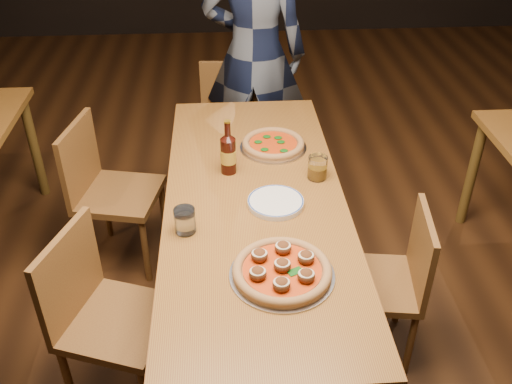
{
  "coord_description": "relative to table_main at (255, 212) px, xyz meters",
  "views": [
    {
      "loc": [
        -0.13,
        -2.07,
        2.2
      ],
      "look_at": [
        0.0,
        -0.05,
        0.82
      ],
      "focal_mm": 40.0,
      "sensor_mm": 36.0,
      "label": 1
    }
  ],
  "objects": [
    {
      "name": "pizza_margherita",
      "position": [
        0.12,
        0.45,
        0.09
      ],
      "size": [
        0.34,
        0.34,
        0.04
      ],
      "rotation": [
        0.0,
        0.0,
        -0.07
      ],
      "color": "#B7B7BF",
      "rests_on": "table_main"
    },
    {
      "name": "beer_bottle",
      "position": [
        -0.11,
        0.23,
        0.17
      ],
      "size": [
        0.07,
        0.07,
        0.26
      ],
      "rotation": [
        0.0,
        0.0,
        -0.34
      ],
      "color": "black",
      "rests_on": "table_main"
    },
    {
      "name": "chair_end",
      "position": [
        -0.08,
        1.26,
        -0.25
      ],
      "size": [
        0.43,
        0.43,
        0.86
      ],
      "primitive_type": null,
      "rotation": [
        0.0,
        0.0,
        -0.06
      ],
      "color": "brown",
      "rests_on": "ground"
    },
    {
      "name": "pizza_meatball",
      "position": [
        0.07,
        -0.51,
        0.1
      ],
      "size": [
        0.39,
        0.39,
        0.07
      ],
      "rotation": [
        0.0,
        0.0,
        0.13
      ],
      "color": "#B7B7BF",
      "rests_on": "table_main"
    },
    {
      "name": "diner",
      "position": [
        0.08,
        1.38,
        0.22
      ],
      "size": [
        0.72,
        0.53,
        1.8
      ],
      "primitive_type": "imported",
      "rotation": [
        0.0,
        0.0,
        2.97
      ],
      "color": "black",
      "rests_on": "ground"
    },
    {
      "name": "ground",
      "position": [
        0.0,
        0.0,
        -0.68
      ],
      "size": [
        9.0,
        9.0,
        0.0
      ],
      "primitive_type": "plane",
      "color": "black"
    },
    {
      "name": "table_main",
      "position": [
        0.0,
        0.0,
        0.0
      ],
      "size": [
        0.8,
        2.0,
        0.75
      ],
      "color": "brown",
      "rests_on": "ground"
    },
    {
      "name": "chair_main_e",
      "position": [
        0.53,
        -0.21,
        -0.27
      ],
      "size": [
        0.43,
        0.43,
        0.81
      ],
      "primitive_type": null,
      "rotation": [
        0.0,
        0.0,
        -1.71
      ],
      "color": "brown",
      "rests_on": "ground"
    },
    {
      "name": "chair_main_sw",
      "position": [
        -0.71,
        0.53,
        -0.23
      ],
      "size": [
        0.49,
        0.49,
        0.89
      ],
      "primitive_type": null,
      "rotation": [
        0.0,
        0.0,
        1.36
      ],
      "color": "brown",
      "rests_on": "ground"
    },
    {
      "name": "water_glass",
      "position": [
        -0.3,
        -0.21,
        0.13
      ],
      "size": [
        0.09,
        0.09,
        0.11
      ],
      "primitive_type": "cylinder",
      "color": "white",
      "rests_on": "table_main"
    },
    {
      "name": "chair_main_nw",
      "position": [
        -0.59,
        -0.4,
        -0.24
      ],
      "size": [
        0.52,
        0.52,
        0.88
      ],
      "primitive_type": null,
      "rotation": [
        0.0,
        0.0,
        1.23
      ],
      "color": "brown",
      "rests_on": "ground"
    },
    {
      "name": "amber_glass",
      "position": [
        0.3,
        0.15,
        0.13
      ],
      "size": [
        0.09,
        0.09,
        0.11
      ],
      "primitive_type": "cylinder",
      "color": "#8B5A0F",
      "rests_on": "table_main"
    },
    {
      "name": "plate_stack",
      "position": [
        0.09,
        -0.05,
        0.08
      ],
      "size": [
        0.25,
        0.25,
        0.02
      ],
      "primitive_type": "cylinder",
      "color": "white",
      "rests_on": "table_main"
    }
  ]
}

